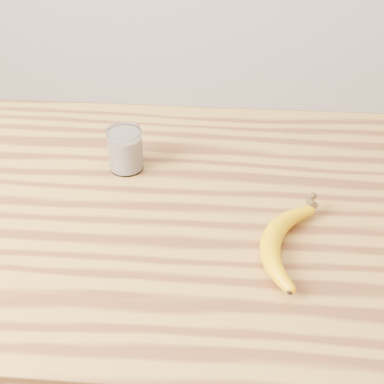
{
  "coord_description": "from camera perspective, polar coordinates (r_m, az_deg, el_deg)",
  "views": [
    {
      "loc": [
        0.17,
        -0.81,
        1.59
      ],
      "look_at": [
        0.1,
        0.01,
        0.93
      ],
      "focal_mm": 50.0,
      "sensor_mm": 36.0,
      "label": 1
    }
  ],
  "objects": [
    {
      "name": "smoothie_glass",
      "position": [
        1.16,
        -7.11,
        4.45
      ],
      "size": [
        0.07,
        0.07,
        0.09
      ],
      "color": "white",
      "rests_on": "table"
    },
    {
      "name": "table",
      "position": [
        1.16,
        -5.2,
        -6.19
      ],
      "size": [
        1.2,
        0.8,
        0.9
      ],
      "color": "#A77833",
      "rests_on": "ground"
    },
    {
      "name": "banana",
      "position": [
        0.98,
        8.41,
        -5.06
      ],
      "size": [
        0.19,
        0.33,
        0.04
      ],
      "primitive_type": null,
      "rotation": [
        0.0,
        0.0,
        -0.25
      ],
      "color": "#E6A600",
      "rests_on": "table"
    }
  ]
}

